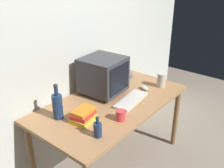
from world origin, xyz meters
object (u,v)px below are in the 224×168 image
computer_mouse (144,88)px  keyboard (131,100)px  bottle_tall (57,106)px  cd_spindle (128,75)px  crt_monitor (103,75)px  book_stack (83,116)px  bottle_short (98,129)px  metal_canister (161,80)px  mug (121,115)px

computer_mouse → keyboard: bearing=-152.5°
bottle_tall → cd_spindle: size_ratio=2.64×
crt_monitor → book_stack: (-0.49, -0.21, -0.14)m
bottle_tall → bottle_short: bearing=-87.6°
bottle_tall → metal_canister: bottle_tall is taller
bottle_tall → book_stack: bottle_tall is taller
keyboard → mug: mug is taller
book_stack → cd_spindle: book_stack is taller
mug → bottle_tall: bearing=125.9°
bottle_short → book_stack: bottle_short is taller
crt_monitor → bottle_tall: 0.60m
mug → crt_monitor: bearing=56.7°
crt_monitor → metal_canister: crt_monitor is taller
mug → cd_spindle: size_ratio=1.00×
mug → book_stack: bearing=131.7°
bottle_short → metal_canister: 1.08m
keyboard → mug: size_ratio=3.50×
bottle_short → mug: bottle_short is taller
mug → cd_spindle: mug is taller
mug → cd_spindle: bearing=32.4°
bottle_tall → mug: size_ratio=2.64×
bottle_short → mug: size_ratio=1.45×
mug → computer_mouse: bearing=14.7°
book_stack → mug: book_stack is taller
metal_canister → bottle_short: bearing=-176.4°
mug → metal_canister: 0.79m
crt_monitor → keyboard: crt_monitor is taller
keyboard → bottle_tall: size_ratio=1.32×
computer_mouse → cd_spindle: size_ratio=0.83×
bottle_short → keyboard: bearing=11.6°
keyboard → metal_canister: metal_canister is taller
computer_mouse → book_stack: 0.82m
metal_canister → book_stack: bearing=170.5°
computer_mouse → metal_canister: bearing=-10.1°
crt_monitor → cd_spindle: (0.48, 0.05, -0.17)m
bottle_short → metal_canister: (1.08, 0.07, 0.01)m
bottle_tall → mug: 0.53m
bottle_tall → metal_canister: bearing=-18.3°
cd_spindle → crt_monitor: bearing=-174.4°
cd_spindle → bottle_short: bearing=-155.1°
bottle_tall → mug: bearing=-54.1°
keyboard → bottle_short: bottle_short is taller
keyboard → book_stack: book_stack is taller
keyboard → mug: (-0.32, -0.12, 0.03)m
keyboard → book_stack: (-0.52, 0.11, 0.04)m
bottle_tall → computer_mouse: bearing=-15.9°
metal_canister → crt_monitor: bearing=142.9°
crt_monitor → mug: (-0.29, -0.44, -0.15)m
keyboard → computer_mouse: (0.30, 0.04, 0.01)m
metal_canister → bottle_tall: bearing=161.7°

